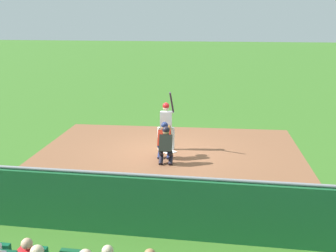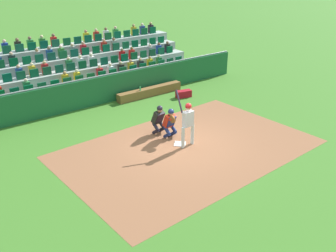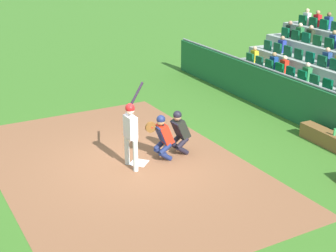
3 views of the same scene
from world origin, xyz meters
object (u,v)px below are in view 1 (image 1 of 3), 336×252
Objects in this scene: batter_at_plate at (166,121)px; water_bottle_on_bench at (68,195)px; home_plate_marker at (169,152)px; equipment_duffel_bag at (20,185)px; catcher_crouching at (165,138)px; home_plate_umpire at (166,144)px; dugout_bench at (43,206)px.

batter_at_plate reaches higher than water_bottle_on_bench.
equipment_duffel_bag is (-3.57, -4.13, 0.16)m from home_plate_marker.
home_plate_umpire is at bearing -77.34° from catcher_crouching.
home_plate_marker is 5.84m from dugout_bench.
catcher_crouching is at bearing 56.22° from equipment_duffel_bag.
water_bottle_on_bench reaches higher than dugout_bench.
catcher_crouching is 1.01× the size of home_plate_umpire.
home_plate_umpire is 0.34× the size of dugout_bench.
dugout_bench is at bearing -120.36° from home_plate_umpire.
home_plate_umpire reaches higher than water_bottle_on_bench.
home_plate_umpire is 4.67m from equipment_duffel_bag.
home_plate_umpire reaches higher than dugout_bench.
batter_at_plate is 1.03m from catcher_crouching.
dugout_bench is 4.75× the size of equipment_duffel_bag.
catcher_crouching is 6.37× the size of water_bottle_on_bench.
batter_at_plate reaches higher than home_plate_umpire.
catcher_crouching is (-0.04, -0.68, 0.70)m from home_plate_marker.
home_plate_umpire is 6.33× the size of water_bottle_on_bench.
water_bottle_on_bench is (-1.62, -4.62, -0.18)m from catcher_crouching.
dugout_bench is 18.80× the size of water_bottle_on_bench.
home_plate_umpire is at bearing -85.61° from home_plate_marker.
dugout_bench is (-2.16, -5.64, -0.88)m from batter_at_plate.
batter_at_plate is 1.72× the size of catcher_crouching.
dugout_bench is 1.77m from equipment_duffel_bag.
home_plate_marker is 0.98m from catcher_crouching.
batter_at_plate reaches higher than catcher_crouching.
home_plate_umpire is at bearing 59.64° from dugout_bench.
catcher_crouching reaches higher than dugout_bench.
dugout_bench is (-2.39, -4.09, -0.48)m from home_plate_umpire.
water_bottle_on_bench reaches higher than equipment_duffel_bag.
catcher_crouching is 4.90m from water_bottle_on_bench.
water_bottle_on_bench is at bearing -109.28° from catcher_crouching.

